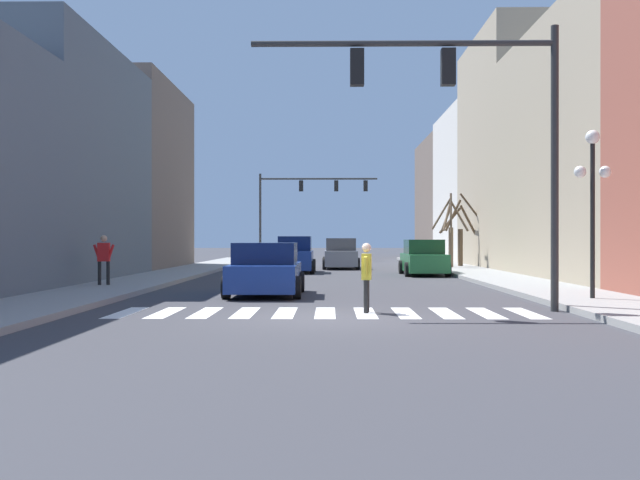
% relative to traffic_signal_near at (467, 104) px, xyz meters
% --- Properties ---
extents(ground_plane, '(240.00, 240.00, 0.00)m').
position_rel_traffic_signal_near_xyz_m(ground_plane, '(-3.27, -1.61, -4.78)').
color(ground_plane, '#38383D').
extents(building_row_left, '(6.00, 36.48, 9.98)m').
position_rel_traffic_signal_near_xyz_m(building_row_left, '(-14.55, 11.92, -0.36)').
color(building_row_left, '#515B66').
rests_on(building_row_left, ground_plane).
extents(building_row_right, '(6.00, 62.54, 13.05)m').
position_rel_traffic_signal_near_xyz_m(building_row_right, '(8.02, 23.18, 0.84)').
color(building_row_right, '#934C3D').
rests_on(building_row_right, ground_plane).
extents(crosswalk_stripes, '(9.45, 2.60, 0.01)m').
position_rel_traffic_signal_near_xyz_m(crosswalk_stripes, '(-3.27, -0.43, -4.78)').
color(crosswalk_stripes, white).
rests_on(crosswalk_stripes, ground_plane).
extents(traffic_signal_near, '(7.08, 0.28, 6.57)m').
position_rel_traffic_signal_near_xyz_m(traffic_signal_near, '(0.00, 0.00, 0.00)').
color(traffic_signal_near, '#2D2D2D').
rests_on(traffic_signal_near, ground_plane).
extents(traffic_signal_far, '(9.12, 0.28, 6.69)m').
position_rel_traffic_signal_near_xyz_m(traffic_signal_far, '(-5.17, 40.34, 0.28)').
color(traffic_signal_far, '#2D2D2D').
rests_on(traffic_signal_far, ground_plane).
extents(street_lamp_right_corner, '(0.95, 0.36, 4.31)m').
position_rel_traffic_signal_near_xyz_m(street_lamp_right_corner, '(3.56, 1.96, -1.58)').
color(street_lamp_right_corner, black).
rests_on(street_lamp_right_corner, sidewalk_right).
extents(car_parked_left_mid, '(2.02, 4.48, 1.70)m').
position_rel_traffic_signal_near_xyz_m(car_parked_left_mid, '(-2.56, 24.41, -3.99)').
color(car_parked_left_mid, gray).
rests_on(car_parked_left_mid, ground_plane).
extents(car_at_intersection, '(2.19, 4.24, 1.55)m').
position_rel_traffic_signal_near_xyz_m(car_at_intersection, '(-5.06, 4.74, -4.05)').
color(car_at_intersection, navy).
rests_on(car_at_intersection, ground_plane).
extents(car_parked_left_far, '(1.96, 4.21, 1.79)m').
position_rel_traffic_signal_near_xyz_m(car_parked_left_far, '(-4.87, 19.47, -3.95)').
color(car_parked_left_far, navy).
rests_on(car_parked_left_far, ground_plane).
extents(car_driving_away_lane, '(2.00, 4.58, 1.63)m').
position_rel_traffic_signal_near_xyz_m(car_driving_away_lane, '(1.14, 17.04, -4.02)').
color(car_driving_away_lane, '#236B38').
rests_on(car_driving_away_lane, ground_plane).
extents(pedestrian_on_right_sidewalk, '(0.71, 0.23, 1.64)m').
position_rel_traffic_signal_near_xyz_m(pedestrian_on_right_sidewalk, '(-10.61, 7.25, -3.66)').
color(pedestrian_on_right_sidewalk, black).
rests_on(pedestrian_on_right_sidewalk, sidewalk_left).
extents(pedestrian_waiting_at_curb, '(0.25, 0.68, 1.57)m').
position_rel_traffic_signal_near_xyz_m(pedestrian_waiting_at_curb, '(-2.34, -0.37, -3.85)').
color(pedestrian_waiting_at_curb, black).
rests_on(pedestrian_waiting_at_curb, ground_plane).
extents(street_tree_right_mid, '(1.99, 1.61, 3.97)m').
position_rel_traffic_signal_near_xyz_m(street_tree_right_mid, '(3.28, 22.85, -2.74)').
color(street_tree_right_mid, brown).
rests_on(street_tree_right_mid, sidewalk_right).
extents(street_tree_left_near, '(2.70, 0.89, 4.08)m').
position_rel_traffic_signal_near_xyz_m(street_tree_left_near, '(4.18, 24.66, -2.80)').
color(street_tree_left_near, brown).
rests_on(street_tree_left_near, sidewalk_right).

